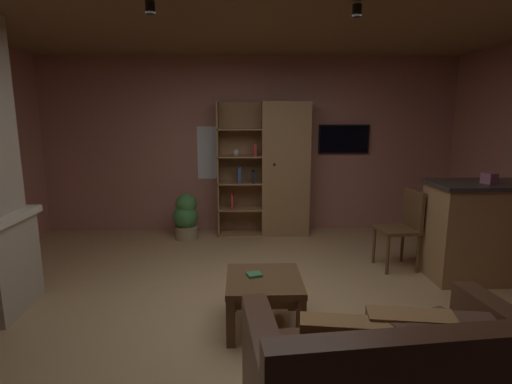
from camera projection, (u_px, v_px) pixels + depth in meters
name	position (u px, v px, depth m)	size (l,w,h in m)	color
floor	(258.00, 317.00, 3.57)	(6.18, 5.58, 0.02)	tan
wall_back	(250.00, 146.00, 6.09)	(6.30, 0.06, 2.60)	#AD7060
ceiling	(258.00, 3.00, 3.08)	(6.18, 5.58, 0.02)	brown
window_pane_back	(216.00, 153.00, 6.06)	(0.57, 0.01, 0.79)	white
bookshelf_cabinet	(279.00, 170.00, 5.90)	(1.34, 0.41, 1.95)	#997047
kitchen_bar_counter	(500.00, 231.00, 4.32)	(1.54, 0.65, 1.06)	#997047
tissue_box	(489.00, 178.00, 4.13)	(0.12, 0.12, 0.11)	#995972
coffee_table	(264.00, 288.00, 3.34)	(0.62, 0.66, 0.43)	brown
table_book_0	(254.00, 275.00, 3.37)	(0.12, 0.11, 0.02)	#387247
dining_chair	(404.00, 224.00, 4.62)	(0.46, 0.46, 0.92)	brown
potted_floor_plant	(186.00, 216.00, 5.75)	(0.35, 0.36, 0.65)	#9E896B
wall_mounted_tv	(344.00, 139.00, 6.06)	(0.76, 0.06, 0.43)	black
track_light_spot_1	(150.00, 8.00, 2.92)	(0.07, 0.07, 0.09)	black
track_light_spot_2	(357.00, 11.00, 3.00)	(0.07, 0.07, 0.09)	black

